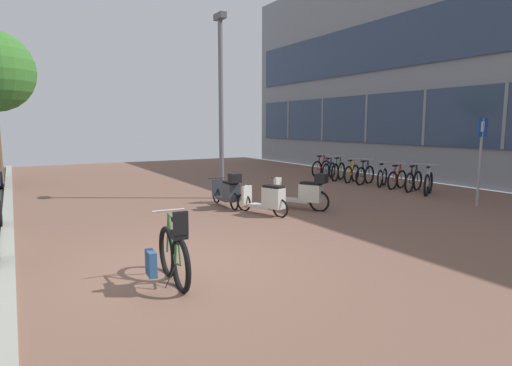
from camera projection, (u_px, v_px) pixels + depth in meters
The scene contains 16 objects.
ground at pixel (258, 255), 7.46m from camera, with size 21.00×40.00×0.13m.
bicycle_foreground at pixel (172, 255), 6.02m from camera, with size 0.71×1.47×1.15m.
bicycle_rack_00 at pixel (428, 184), 13.78m from camera, with size 1.27×0.75×1.02m.
bicycle_rack_01 at pixel (414, 181), 14.46m from camera, with size 1.34×0.53×0.98m.
bicycle_rack_02 at pixel (397, 179), 15.06m from camera, with size 1.28×0.47×0.93m.
bicycle_rack_03 at pixel (382, 177), 15.68m from camera, with size 1.16×0.68×0.93m.
bicycle_rack_04 at pixel (365, 175), 16.20m from camera, with size 1.33×0.51×1.00m.
bicycle_rack_05 at pixel (352, 173), 16.79m from camera, with size 1.28×0.61×0.97m.
bicycle_rack_06 at pixel (338, 171), 17.36m from camera, with size 1.29×0.70×1.03m.
bicycle_rack_07 at pixel (329, 170), 18.02m from camera, with size 1.22×0.65×0.96m.
bicycle_rack_08 at pixel (321, 168), 18.70m from camera, with size 1.35×0.50×1.01m.
scooter_near at pixel (267, 199), 10.65m from camera, with size 0.78×1.62×0.79m.
scooter_mid at pixel (304, 193), 11.30m from camera, with size 1.07×1.71×1.02m.
scooter_far at pixel (228, 191), 11.61m from camera, with size 0.52×1.72×1.00m.
parking_sign at pixel (481, 152), 11.65m from camera, with size 0.40×0.07×2.43m.
lamp_post at pixel (221, 98), 12.72m from camera, with size 0.20×0.52×5.49m.
Camera 1 is at (-2.20, -6.24, 2.25)m, focal length 29.76 mm.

